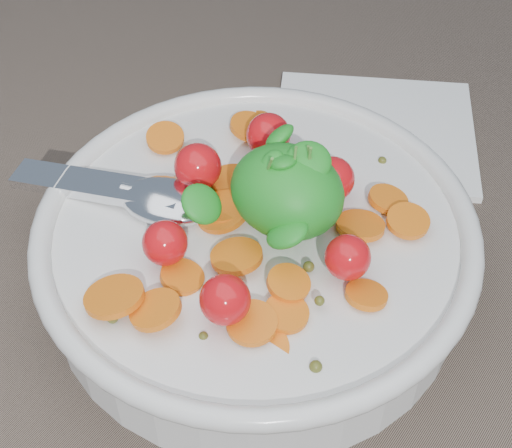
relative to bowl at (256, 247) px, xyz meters
The scene contains 3 objects.
ground 0.04m from the bowl, 120.70° to the left, with size 6.00×6.00×0.00m, color #756253.
bowl is the anchor object (origin of this frame).
napkin 0.20m from the bowl, 93.14° to the left, with size 0.17×0.15×0.01m, color white.
Camera 1 is at (0.22, -0.31, 0.45)m, focal length 55.00 mm.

